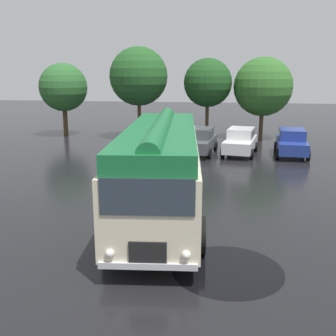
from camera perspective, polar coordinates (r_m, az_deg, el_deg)
name	(u,v)px	position (r m, az deg, el deg)	size (l,w,h in m)	color
ground_plane	(160,225)	(13.49, -1.22, -8.26)	(120.00, 120.00, 0.00)	black
vintage_bus	(161,164)	(13.86, -1.00, 0.55)	(3.67, 10.32, 3.49)	beige
car_near_left	(159,138)	(26.07, -1.36, 4.31)	(2.01, 4.22, 1.66)	navy
car_mid_left	(199,141)	(25.22, 4.57, 3.96)	(2.27, 4.35, 1.66)	#4C5156
car_mid_right	(240,141)	(25.40, 10.47, 3.85)	(2.42, 4.41, 1.66)	silver
car_far_right	(292,142)	(25.81, 17.50, 3.60)	(2.15, 4.30, 1.66)	navy
tree_far_left	(65,88)	(33.65, -14.77, 11.22)	(3.88, 3.88, 5.90)	#4C3823
tree_left_of_centre	(137,75)	(31.15, -4.47, 13.30)	(4.49, 4.49, 7.07)	#4C3823
tree_centre	(208,82)	(31.30, 5.84, 12.31)	(3.74, 3.74, 6.22)	#4C3823
tree_right_of_centre	(264,86)	(31.49, 13.73, 11.49)	(4.48, 4.48, 6.30)	#4C3823
puddle_patch	(227,270)	(10.72, 8.60, -14.41)	(2.93, 2.93, 0.01)	black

